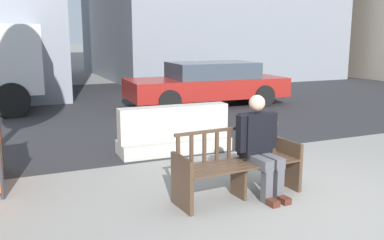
{
  "coord_description": "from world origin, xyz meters",
  "views": [
    {
      "loc": [
        -3.31,
        -3.84,
        2.06
      ],
      "look_at": [
        -0.64,
        2.24,
        0.75
      ],
      "focal_mm": 40.0,
      "sensor_mm": 36.0,
      "label": 1
    }
  ],
  "objects": [
    {
      "name": "ground_plane",
      "position": [
        0.0,
        0.0,
        0.0
      ],
      "size": [
        200.0,
        200.0,
        0.0
      ],
      "primitive_type": "plane",
      "color": "gray"
    },
    {
      "name": "street_asphalt",
      "position": [
        0.0,
        8.7,
        0.0
      ],
      "size": [
        120.0,
        12.0,
        0.01
      ],
      "primitive_type": "cube",
      "color": "#28282B",
      "rests_on": "ground"
    },
    {
      "name": "jersey_barrier_centre",
      "position": [
        -0.6,
        3.13,
        0.34
      ],
      "size": [
        2.02,
        0.73,
        0.84
      ],
      "color": "#ADA89E",
      "rests_on": "ground"
    },
    {
      "name": "car_sedan_mid",
      "position": [
        2.24,
        7.63,
        0.66
      ],
      "size": [
        4.78,
        2.1,
        1.29
      ],
      "color": "maroon",
      "rests_on": "ground"
    },
    {
      "name": "street_bench",
      "position": [
        -0.65,
        0.76,
        0.4
      ],
      "size": [
        1.72,
        0.65,
        0.88
      ],
      "color": "#473323",
      "rests_on": "ground"
    },
    {
      "name": "seated_person",
      "position": [
        -0.35,
        0.73,
        0.69
      ],
      "size": [
        0.59,
        0.74,
        1.31
      ],
      "color": "black",
      "rests_on": "ground"
    }
  ]
}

